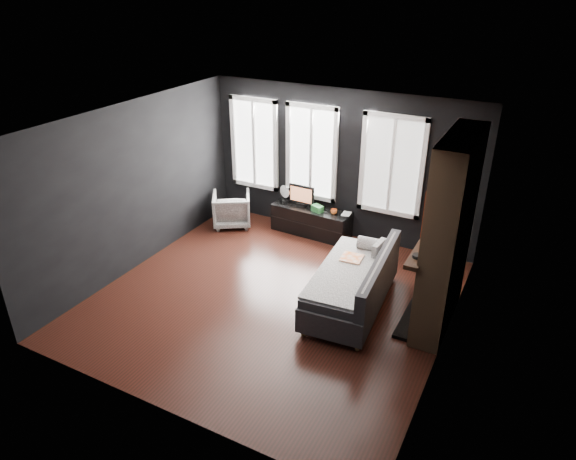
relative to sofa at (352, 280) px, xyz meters
The scene contains 18 objects.
floor 1.24m from the sofa, 161.28° to the right, with size 5.00×5.00×0.00m, color black.
ceiling 2.54m from the sofa, 161.28° to the right, with size 5.00×5.00×0.00m, color white.
wall_back 2.56m from the sofa, 117.34° to the left, with size 5.00×0.02×2.70m, color black.
wall_left 3.73m from the sofa, behind, with size 0.02×5.00×2.70m, color black.
wall_right 1.71m from the sofa, 14.91° to the right, with size 0.02×5.00×2.70m, color black.
windows 3.24m from the sofa, 126.60° to the left, with size 4.00×0.16×1.76m, color white, non-canonical shape.
fireplace 1.52m from the sofa, 10.73° to the left, with size 0.70×1.62×2.70m, color #93724C, non-canonical shape.
sofa is the anchor object (origin of this frame).
stripe_pillow 0.67m from the sofa, 73.90° to the left, with size 0.08×0.35×0.35m, color gray.
armchair 3.40m from the sofa, 153.80° to the left, with size 0.69×0.65×0.71m, color silver.
media_console 2.42m from the sofa, 129.19° to the left, with size 1.50×0.47×0.52m, color black, non-canonical shape.
monitor 2.59m from the sofa, 132.67° to the left, with size 0.51×0.11×0.46m, color black, non-canonical shape.
desk_fan 2.85m from the sofa, 137.62° to the left, with size 0.25×0.25×0.35m, color #A3A3A3, non-canonical shape.
mug 2.12m from the sofa, 120.10° to the left, with size 0.12×0.09×0.12m, color orange.
book 2.13m from the sofa, 115.87° to the left, with size 0.15×0.02×0.20m, color #9D937E.
storage_box 2.26m from the sofa, 127.40° to the left, with size 0.21×0.13×0.11m, color #2E7D3A.
mantel_vase 1.46m from the sofa, 35.49° to the left, with size 0.16×0.17×0.16m, color gold.
mantel_clock 1.29m from the sofa, 18.76° to the right, with size 0.12×0.12×0.04m, color black.
Camera 1 is at (3.20, -5.63, 4.40)m, focal length 32.00 mm.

